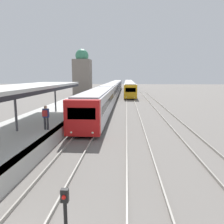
{
  "coord_description": "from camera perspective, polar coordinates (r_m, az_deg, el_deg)",
  "views": [
    {
      "loc": [
        3.15,
        -3.44,
        4.58
      ],
      "look_at": [
        1.97,
        14.52,
        1.59
      ],
      "focal_mm": 35.0,
      "sensor_mm": 36.0,
      "label": 1
    }
  ],
  "objects": [
    {
      "name": "person_on_platform",
      "position": [
        15.44,
        -16.93,
        -0.9
      ],
      "size": [
        0.4,
        0.4,
        1.66
      ],
      "color": "#2D2D33",
      "rests_on": "station_platform"
    },
    {
      "name": "signal_post_near",
      "position": [
        6.42,
        -12.11,
        -24.07
      ],
      "size": [
        0.2,
        0.22,
        1.69
      ],
      "color": "black",
      "rests_on": "ground_plane"
    },
    {
      "name": "train_near",
      "position": [
        48.95,
        0.08,
        6.02
      ],
      "size": [
        2.61,
        67.55,
        3.01
      ],
      "color": "red",
      "rests_on": "ground_plane"
    },
    {
      "name": "distant_domed_building",
      "position": [
        55.2,
        -7.75,
        9.99
      ],
      "size": [
        4.17,
        4.17,
        11.02
      ],
      "color": "slate",
      "rests_on": "ground_plane"
    },
    {
      "name": "train_far",
      "position": [
        65.73,
        4.49,
        6.86
      ],
      "size": [
        2.55,
        47.99,
        3.0
      ],
      "color": "gold",
      "rests_on": "ground_plane"
    },
    {
      "name": "platform_canopy",
      "position": [
        15.55,
        -24.07,
        5.67
      ],
      "size": [
        4.0,
        20.3,
        2.97
      ],
      "color": "beige",
      "rests_on": "station_platform"
    }
  ]
}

